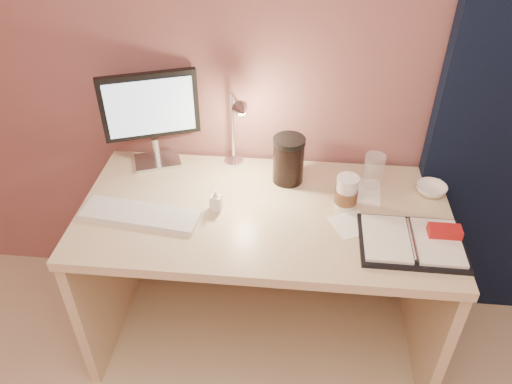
# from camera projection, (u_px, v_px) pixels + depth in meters

# --- Properties ---
(desk) EXTENTS (1.40, 0.70, 0.73)m
(desk) POSITION_uv_depth(u_px,v_px,m) (266.00, 241.00, 2.07)
(desk) COLOR beige
(desk) RESTS_ON ground
(monitor) EXTENTS (0.37, 0.19, 0.41)m
(monitor) POSITION_uv_depth(u_px,v_px,m) (150.00, 111.00, 1.99)
(monitor) COLOR silver
(monitor) RESTS_ON desk
(keyboard) EXTENTS (0.45, 0.18, 0.02)m
(keyboard) POSITION_uv_depth(u_px,v_px,m) (140.00, 214.00, 1.84)
(keyboard) COLOR silver
(keyboard) RESTS_ON desk
(planner) EXTENTS (0.36, 0.27, 0.06)m
(planner) POSITION_uv_depth(u_px,v_px,m) (414.00, 241.00, 1.72)
(planner) COLOR black
(planner) RESTS_ON desk
(paper_b) EXTENTS (0.19, 0.19, 0.00)m
(paper_b) POSITION_uv_depth(u_px,v_px,m) (358.00, 190.00, 1.97)
(paper_b) COLOR white
(paper_b) RESTS_ON desk
(paper_c) EXTENTS (0.18, 0.18, 0.00)m
(paper_c) POSITION_uv_depth(u_px,v_px,m) (351.00, 224.00, 1.81)
(paper_c) COLOR white
(paper_c) RESTS_ON desk
(coffee_cup) EXTENTS (0.08, 0.08, 0.14)m
(coffee_cup) POSITION_uv_depth(u_px,v_px,m) (346.00, 194.00, 1.86)
(coffee_cup) COLOR white
(coffee_cup) RESTS_ON desk
(clear_cup) EXTENTS (0.08, 0.08, 0.14)m
(clear_cup) POSITION_uv_depth(u_px,v_px,m) (374.00, 171.00, 1.96)
(clear_cup) COLOR white
(clear_cup) RESTS_ON desk
(bowl) EXTENTS (0.15, 0.15, 0.04)m
(bowl) POSITION_uv_depth(u_px,v_px,m) (431.00, 189.00, 1.95)
(bowl) COLOR white
(bowl) RESTS_ON desk
(lotion_bottle) EXTENTS (0.04, 0.04, 0.09)m
(lotion_bottle) POSITION_uv_depth(u_px,v_px,m) (216.00, 199.00, 1.86)
(lotion_bottle) COLOR white
(lotion_bottle) RESTS_ON desk
(dark_jar) EXTENTS (0.12, 0.12, 0.17)m
(dark_jar) POSITION_uv_depth(u_px,v_px,m) (288.00, 162.00, 1.98)
(dark_jar) COLOR black
(dark_jar) RESTS_ON desk
(desk_lamp) EXTENTS (0.14, 0.21, 0.35)m
(desk_lamp) POSITION_uv_depth(u_px,v_px,m) (221.00, 127.00, 1.94)
(desk_lamp) COLOR silver
(desk_lamp) RESTS_ON desk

